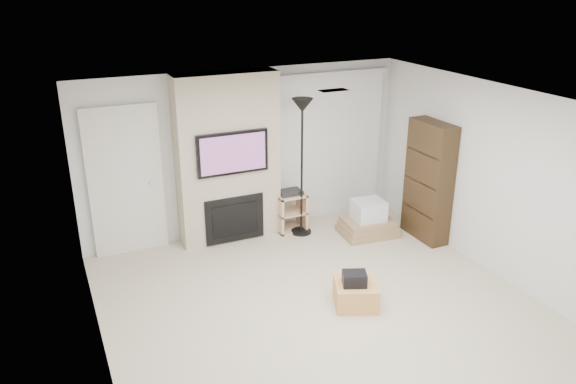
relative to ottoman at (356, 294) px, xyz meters
name	(u,v)px	position (x,y,z in m)	size (l,w,h in m)	color
floor	(330,317)	(-0.40, -0.11, -0.15)	(5.00, 5.50, 0.00)	beige
ceiling	(337,107)	(-0.40, -0.11, 2.35)	(5.00, 5.50, 0.00)	white
wall_back	(246,152)	(-0.40, 2.64, 1.10)	(5.00, 2.50, 0.00)	silver
wall_front	(529,370)	(-0.40, -2.86, 1.10)	(5.00, 2.50, 0.00)	silver
wall_left	(96,266)	(-2.90, -0.11, 1.10)	(5.50, 2.50, 0.00)	silver
wall_right	(506,186)	(2.10, -0.11, 1.10)	(5.50, 2.50, 0.00)	silver
hvac_vent	(333,90)	(0.00, 0.69, 2.35)	(0.35, 0.18, 0.01)	silver
ottoman	(356,294)	(0.00, 0.00, 0.00)	(0.50, 0.50, 0.30)	#DC9A54
black_bag	(354,279)	(-0.04, -0.03, 0.23)	(0.28, 0.22, 0.16)	black
fireplace_wall	(228,160)	(-0.75, 2.43, 1.09)	(1.50, 0.47, 2.50)	#BDB095
entry_door	(126,182)	(-2.20, 2.60, 0.90)	(1.02, 0.11, 2.14)	silver
vertical_blinds	(329,141)	(1.00, 2.59, 1.12)	(1.98, 0.10, 2.37)	silver
floor_lamp	(302,129)	(0.29, 2.11, 1.51)	(0.31, 0.31, 2.11)	black
av_stand	(290,209)	(0.18, 2.28, 0.20)	(0.45, 0.38, 0.66)	#DFB48A
box_stack	(368,221)	(1.20, 1.64, 0.06)	(0.88, 0.70, 0.55)	#9F8059
bookshelf	(429,181)	(1.94, 1.21, 0.75)	(0.30, 0.80, 1.80)	black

